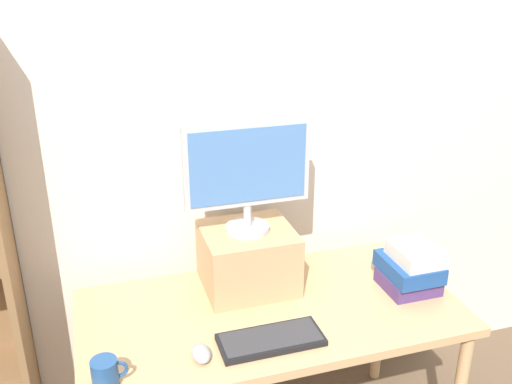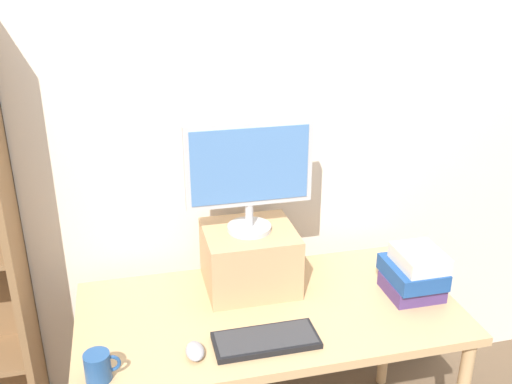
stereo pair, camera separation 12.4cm
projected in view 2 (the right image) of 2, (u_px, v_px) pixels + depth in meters
name	position (u px, v px, depth m)	size (l,w,h in m)	color
back_wall	(241.00, 139.00, 2.46)	(7.00, 0.08, 2.60)	beige
desk	(269.00, 325.00, 2.25)	(1.47, 0.73, 0.76)	tan
riser_box	(249.00, 258.00, 2.33)	(0.36, 0.33, 0.25)	tan
computer_monitor	(249.00, 170.00, 2.18)	(0.50, 0.18, 0.45)	#B7B7BA
keyboard	(266.00, 340.00, 2.02)	(0.37, 0.16, 0.02)	black
computer_mouse	(195.00, 351.00, 1.95)	(0.06, 0.10, 0.04)	#99999E
book_stack	(414.00, 273.00, 2.28)	(0.21, 0.25, 0.19)	#4C336B
coffee_mug	(99.00, 367.00, 1.83)	(0.12, 0.09, 0.10)	#234C84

